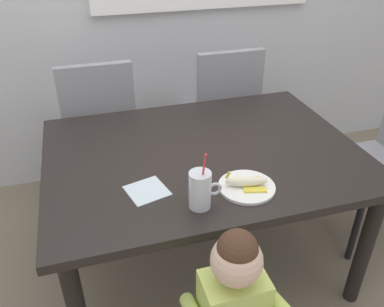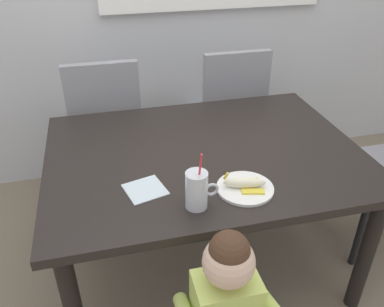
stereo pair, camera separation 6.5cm
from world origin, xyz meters
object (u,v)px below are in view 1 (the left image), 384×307
(toddler_standing, at_px, (233,302))
(milk_cup, at_px, (200,192))
(peeled_banana, at_px, (247,182))
(dining_chair_right, at_px, (222,108))
(snack_plate, at_px, (247,187))
(paper_napkin, at_px, (147,191))
(dining_table, at_px, (203,165))
(dining_chair_left, at_px, (100,124))

(toddler_standing, xyz_separation_m, milk_cup, (-0.02, 0.31, 0.25))
(milk_cup, height_order, peeled_banana, milk_cup)
(dining_chair_right, height_order, snack_plate, dining_chair_right)
(dining_chair_right, bearing_deg, paper_napkin, 55.20)
(dining_table, xyz_separation_m, peeled_banana, (0.07, -0.33, 0.11))
(dining_chair_right, xyz_separation_m, snack_plate, (-0.30, -1.09, 0.18))
(dining_chair_right, bearing_deg, peeled_banana, 74.33)
(dining_table, xyz_separation_m, milk_cup, (-0.14, -0.39, 0.15))
(dining_table, distance_m, dining_chair_right, 0.86)
(dining_table, relative_size, paper_napkin, 9.64)
(snack_plate, distance_m, paper_napkin, 0.40)
(snack_plate, bearing_deg, peeled_banana, 172.21)
(dining_table, relative_size, dining_chair_right, 1.51)
(dining_chair_right, bearing_deg, toddler_standing, 71.22)
(toddler_standing, height_order, peeled_banana, toddler_standing)
(dining_chair_left, height_order, snack_plate, dining_chair_left)
(snack_plate, xyz_separation_m, paper_napkin, (-0.39, 0.09, -0.00))
(snack_plate, bearing_deg, dining_chair_left, 114.92)
(dining_chair_left, height_order, milk_cup, milk_cup)
(milk_cup, xyz_separation_m, paper_napkin, (-0.18, 0.15, -0.06))
(milk_cup, xyz_separation_m, peeled_banana, (0.21, 0.06, -0.04))
(snack_plate, bearing_deg, toddler_standing, -117.58)
(milk_cup, bearing_deg, paper_napkin, 139.73)
(toddler_standing, xyz_separation_m, snack_plate, (0.19, 0.36, 0.19))
(dining_chair_right, distance_m, peeled_banana, 1.15)
(peeled_banana, xyz_separation_m, paper_napkin, (-0.39, 0.09, -0.03))
(dining_chair_right, relative_size, peeled_banana, 5.47)
(dining_table, distance_m, snack_plate, 0.35)
(peeled_banana, bearing_deg, dining_chair_left, 114.86)
(milk_cup, relative_size, snack_plate, 1.09)
(peeled_banana, bearing_deg, dining_chair_right, 74.33)
(paper_napkin, bearing_deg, snack_plate, -13.44)
(peeled_banana, bearing_deg, dining_table, 102.75)
(dining_chair_right, xyz_separation_m, milk_cup, (-0.52, -1.15, 0.24))
(dining_chair_right, distance_m, milk_cup, 1.28)
(dining_table, bearing_deg, dining_chair_right, 63.41)
(peeled_banana, bearing_deg, snack_plate, -7.79)
(dining_chair_right, bearing_deg, dining_table, 63.41)
(milk_cup, relative_size, peeled_banana, 1.42)
(toddler_standing, bearing_deg, dining_chair_right, 71.22)
(dining_chair_left, height_order, toddler_standing, dining_chair_left)
(peeled_banana, bearing_deg, paper_napkin, 166.54)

